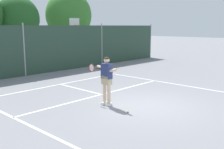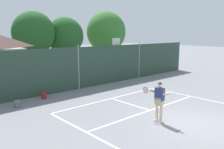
# 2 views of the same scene
# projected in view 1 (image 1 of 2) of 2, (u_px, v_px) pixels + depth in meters

# --- Properties ---
(ground_plane) EXTENTS (120.00, 120.00, 0.00)m
(ground_plane) POSITION_uv_depth(u_px,v_px,m) (148.00, 106.00, 10.03)
(ground_plane) COLOR gray
(court_markings) EXTENTS (8.30, 11.10, 0.01)m
(court_markings) POSITION_uv_depth(u_px,v_px,m) (134.00, 102.00, 10.46)
(court_markings) COLOR white
(court_markings) RESTS_ON ground
(chainlink_fence) EXTENTS (26.09, 0.09, 3.16)m
(chainlink_fence) POSITION_uv_depth(u_px,v_px,m) (24.00, 51.00, 15.80)
(chainlink_fence) COLOR #284233
(chainlink_fence) RESTS_ON ground
(basketball_hoop) EXTENTS (0.90, 0.67, 3.55)m
(basketball_hoop) POSITION_uv_depth(u_px,v_px,m) (74.00, 35.00, 20.22)
(basketball_hoop) COLOR #9E9EA3
(basketball_hoop) RESTS_ON ground
(tennis_player) EXTENTS (0.28, 1.44, 1.85)m
(tennis_player) POSITION_uv_depth(u_px,v_px,m) (106.00, 77.00, 9.91)
(tennis_player) COLOR silver
(tennis_player) RESTS_ON ground
(tennis_ball) EXTENTS (0.07, 0.07, 0.07)m
(tennis_ball) POSITION_uv_depth(u_px,v_px,m) (128.00, 112.00, 9.22)
(tennis_ball) COLOR #CCE033
(tennis_ball) RESTS_ON ground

